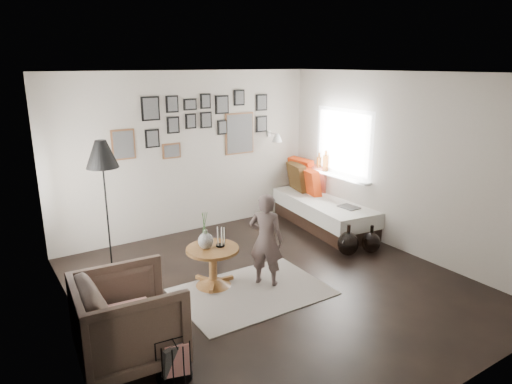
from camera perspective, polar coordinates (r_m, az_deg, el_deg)
ground at (r=5.88m, az=2.31°, el=-11.58°), size 4.80×4.80×0.00m
wall_back at (r=7.44m, az=-8.41°, el=4.76°), size 4.50×0.00×4.50m
wall_front at (r=3.83m, az=24.04°, el=-7.13°), size 4.50×0.00×4.50m
wall_left at (r=4.53m, az=-21.37°, el=-3.35°), size 0.00×4.80×4.80m
wall_right at (r=6.93m, az=17.79°, el=3.37°), size 0.00×4.80×4.80m
ceiling at (r=5.22m, az=2.64°, el=14.66°), size 4.80×4.80×0.00m
door_left at (r=5.74m, az=-23.59°, el=-2.30°), size 0.00×2.14×2.14m
window_right at (r=7.85m, az=9.66°, el=2.54°), size 0.15×1.32×1.30m
gallery_wall at (r=7.48m, az=-6.47°, el=8.33°), size 2.74×0.03×1.08m
wall_sconce at (r=7.96m, az=2.60°, el=6.82°), size 0.18×0.36×0.16m
rug at (r=5.72m, az=-0.51°, el=-12.35°), size 1.81×1.28×0.01m
pedestal_table at (r=5.78m, az=-5.39°, el=-9.50°), size 0.65×0.65×0.51m
vase at (r=5.60m, az=-6.32°, el=-5.72°), size 0.19×0.19×0.47m
candles at (r=5.68m, az=-4.51°, el=-5.65°), size 0.11×0.11×0.24m
daybed at (r=7.94m, az=8.18°, el=-1.84°), size 1.15×2.21×1.04m
magazine_on_daybed at (r=7.44m, az=11.53°, el=-1.86°), size 0.25×0.33×0.02m
armchair at (r=4.52m, az=-15.57°, el=-15.11°), size 1.00×0.98×0.85m
armchair_cushion at (r=4.54m, az=-15.45°, el=-14.14°), size 0.43×0.44×0.17m
floor_lamp at (r=6.13m, az=-18.69°, el=3.91°), size 0.41×0.41×1.77m
magazine_basket at (r=4.34m, az=-10.23°, el=-19.81°), size 0.34×0.34×0.39m
demijohn_large at (r=6.79m, az=11.42°, el=-6.33°), size 0.31×0.31×0.46m
demijohn_small at (r=6.96m, az=14.18°, el=-6.13°), size 0.27×0.27×0.42m
child at (r=5.67m, az=1.27°, el=-5.99°), size 0.50×0.52×1.19m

